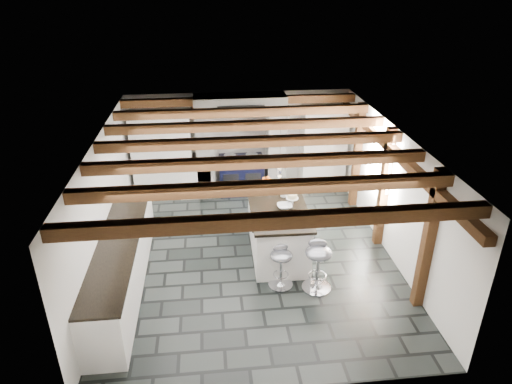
{
  "coord_description": "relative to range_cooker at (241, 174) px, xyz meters",
  "views": [
    {
      "loc": [
        -0.7,
        -6.97,
        4.73
      ],
      "look_at": [
        0.1,
        0.4,
        1.1
      ],
      "focal_mm": 32.0,
      "sensor_mm": 36.0,
      "label": 1
    }
  ],
  "objects": [
    {
      "name": "kitchen_island",
      "position": [
        0.46,
        -2.57,
        0.02
      ],
      "size": [
        1.05,
        1.95,
        1.28
      ],
      "rotation": [
        0.0,
        0.0,
        -0.02
      ],
      "color": "white",
      "rests_on": "ground"
    },
    {
      "name": "room_shell",
      "position": [
        -0.61,
        -1.26,
        0.6
      ],
      "size": [
        6.0,
        6.03,
        6.0
      ],
      "color": "white",
      "rests_on": "ground"
    },
    {
      "name": "bar_stool_near",
      "position": [
        0.94,
        -3.73,
        0.09
      ],
      "size": [
        0.51,
        0.51,
        0.89
      ],
      "rotation": [
        0.0,
        0.0,
        -0.18
      ],
      "color": "silver",
      "rests_on": "ground"
    },
    {
      "name": "range_cooker",
      "position": [
        0.0,
        0.0,
        0.0
      ],
      "size": [
        1.0,
        0.63,
        0.99
      ],
      "color": "black",
      "rests_on": "ground"
    },
    {
      "name": "ground",
      "position": [
        0.0,
        -2.68,
        -0.47
      ],
      "size": [
        6.0,
        6.0,
        0.0
      ],
      "primitive_type": "plane",
      "color": "black",
      "rests_on": "ground"
    },
    {
      "name": "bar_stool_far",
      "position": [
        0.37,
        -3.59,
        0.0
      ],
      "size": [
        0.43,
        0.43,
        0.75
      ],
      "rotation": [
        0.0,
        0.0,
        0.18
      ],
      "color": "silver",
      "rests_on": "ground"
    }
  ]
}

